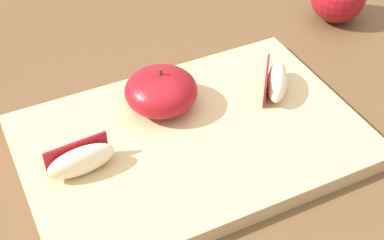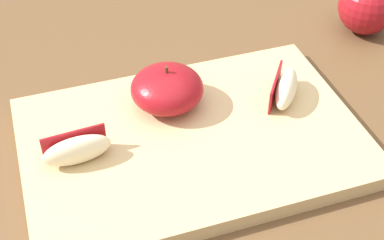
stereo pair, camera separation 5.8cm
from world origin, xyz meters
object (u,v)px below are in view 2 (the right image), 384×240
(cutting_board, at_px, (192,140))
(whole_apple_red_delicious, at_px, (367,6))
(apple_wedge_back, at_px, (77,149))
(apple_half_skin_up, at_px, (165,89))
(apple_wedge_front, at_px, (285,88))

(cutting_board, height_order, whole_apple_red_delicious, whole_apple_red_delicious)
(apple_wedge_back, distance_m, whole_apple_red_delicious, 0.44)
(apple_half_skin_up, relative_size, apple_wedge_back, 1.15)
(apple_half_skin_up, xyz_separation_m, apple_wedge_front, (0.13, -0.03, -0.01))
(cutting_board, xyz_separation_m, apple_wedge_front, (0.12, 0.02, 0.02))
(apple_wedge_front, bearing_deg, apple_half_skin_up, 165.72)
(apple_half_skin_up, distance_m, apple_wedge_front, 0.13)
(cutting_board, relative_size, apple_wedge_back, 5.11)
(cutting_board, distance_m, apple_half_skin_up, 0.07)
(apple_wedge_back, height_order, apple_wedge_front, same)
(whole_apple_red_delicious, bearing_deg, apple_wedge_front, -145.63)
(cutting_board, relative_size, whole_apple_red_delicious, 4.19)
(whole_apple_red_delicious, bearing_deg, cutting_board, -153.94)
(cutting_board, xyz_separation_m, whole_apple_red_delicious, (0.30, 0.15, 0.03))
(apple_half_skin_up, relative_size, whole_apple_red_delicious, 0.95)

